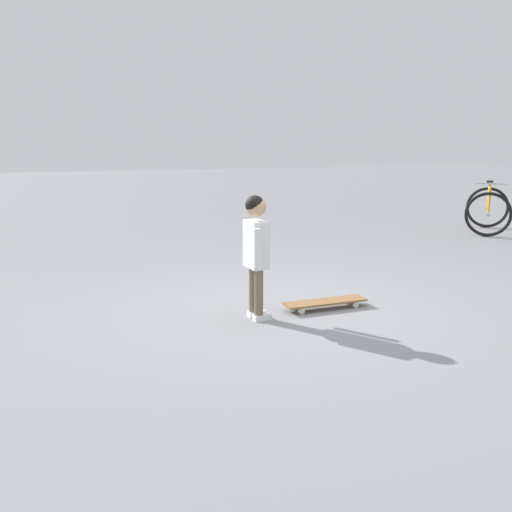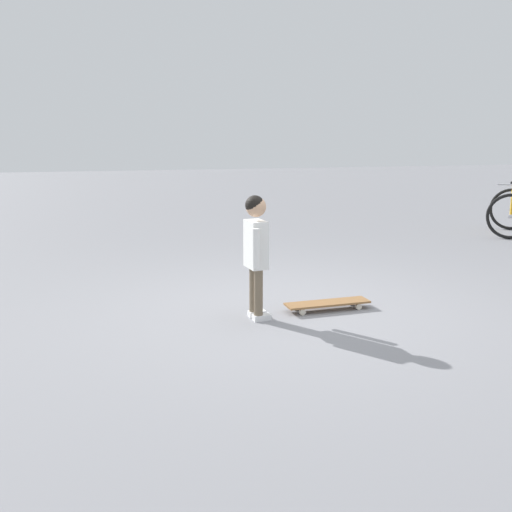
% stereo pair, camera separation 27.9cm
% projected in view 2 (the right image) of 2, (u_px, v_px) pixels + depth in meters
% --- Properties ---
extents(ground_plane, '(50.00, 50.00, 0.00)m').
position_uv_depth(ground_plane, '(298.00, 312.00, 4.95)').
color(ground_plane, gray).
extents(child_person, '(0.21, 0.38, 1.06)m').
position_uv_depth(child_person, '(256.00, 244.00, 4.62)').
color(child_person, brown).
rests_on(child_person, ground).
extents(skateboard, '(0.78, 0.20, 0.07)m').
position_uv_depth(skateboard, '(328.00, 303.00, 4.99)').
color(skateboard, olive).
rests_on(skateboard, ground).
extents(bicycle_near, '(1.25, 1.27, 0.85)m').
position_uv_depth(bicycle_near, '(511.00, 211.00, 8.98)').
color(bicycle_near, black).
rests_on(bicycle_near, ground).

